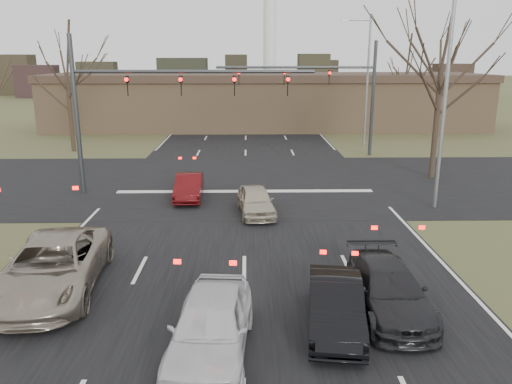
% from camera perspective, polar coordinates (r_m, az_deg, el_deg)
% --- Properties ---
extents(ground, '(360.00, 360.00, 0.00)m').
position_cam_1_polar(ground, '(14.27, -1.41, -13.78)').
color(ground, '#454B28').
rests_on(ground, ground).
extents(road_main, '(14.00, 300.00, 0.02)m').
position_cam_1_polar(road_main, '(72.81, -1.15, 9.77)').
color(road_main, black).
rests_on(road_main, ground).
extents(road_cross, '(200.00, 14.00, 0.02)m').
position_cam_1_polar(road_cross, '(28.33, -1.24, 1.12)').
color(road_cross, black).
rests_on(road_cross, ground).
extents(building, '(42.40, 10.40, 5.30)m').
position_cam_1_polar(building, '(50.69, 1.11, 10.41)').
color(building, '#8D6D4B').
rests_on(building, ground).
extents(mast_arm_near, '(12.12, 0.24, 8.00)m').
position_cam_1_polar(mast_arm_near, '(26.10, -13.09, 10.79)').
color(mast_arm_near, '#383A3D').
rests_on(mast_arm_near, ground).
extents(mast_arm_far, '(11.12, 0.24, 8.00)m').
position_cam_1_polar(mast_arm_far, '(36.04, 8.85, 12.03)').
color(mast_arm_far, '#383A3D').
rests_on(mast_arm_far, ground).
extents(streetlight_right_near, '(2.34, 0.25, 10.00)m').
position_cam_1_polar(streetlight_right_near, '(24.14, 20.50, 11.13)').
color(streetlight_right_near, gray).
rests_on(streetlight_right_near, ground).
extents(streetlight_right_far, '(2.34, 0.25, 10.00)m').
position_cam_1_polar(streetlight_right_far, '(40.56, 12.40, 13.00)').
color(streetlight_right_far, gray).
rests_on(streetlight_right_far, ground).
extents(tree_right_near, '(6.90, 6.90, 11.50)m').
position_cam_1_polar(tree_right_near, '(30.55, 20.90, 18.00)').
color(tree_right_near, black).
rests_on(tree_right_near, ground).
extents(tree_left_far, '(5.70, 5.70, 9.50)m').
position_cam_1_polar(tree_left_far, '(39.71, -21.07, 14.87)').
color(tree_left_far, black).
rests_on(tree_left_far, ground).
extents(tree_right_far, '(5.40, 5.40, 9.00)m').
position_cam_1_polar(tree_right_far, '(49.76, 16.93, 14.63)').
color(tree_right_far, black).
rests_on(tree_right_far, ground).
extents(car_silver_suv, '(3.16, 6.03, 1.62)m').
position_cam_1_polar(car_silver_suv, '(16.38, -22.21, -7.86)').
color(car_silver_suv, gray).
rests_on(car_silver_suv, ground).
extents(car_white_sedan, '(2.15, 4.64, 1.54)m').
position_cam_1_polar(car_white_sedan, '(12.25, -5.19, -14.96)').
color(car_white_sedan, silver).
rests_on(car_white_sedan, ground).
extents(car_black_hatch, '(1.85, 4.07, 1.30)m').
position_cam_1_polar(car_black_hatch, '(13.52, 9.07, -12.60)').
color(car_black_hatch, black).
rests_on(car_black_hatch, ground).
extents(car_charcoal_sedan, '(1.86, 4.54, 1.31)m').
position_cam_1_polar(car_charcoal_sedan, '(14.61, 14.89, -10.69)').
color(car_charcoal_sedan, black).
rests_on(car_charcoal_sedan, ground).
extents(car_red_ahead, '(1.42, 3.76, 1.23)m').
position_cam_1_polar(car_red_ahead, '(25.20, -7.67, 0.60)').
color(car_red_ahead, '#4C0A0D').
rests_on(car_red_ahead, ground).
extents(car_silver_ahead, '(1.89, 3.86, 1.27)m').
position_cam_1_polar(car_silver_ahead, '(22.50, -0.02, -0.99)').
color(car_silver_ahead, '#B9AE96').
rests_on(car_silver_ahead, ground).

